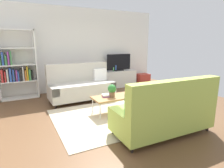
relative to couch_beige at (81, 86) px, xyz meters
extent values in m
plane|color=brown|center=(0.24, -1.46, -0.44)|extent=(7.68, 7.68, 0.00)
cube|color=white|center=(0.24, 1.34, 1.01)|extent=(6.40, 0.12, 2.90)
cube|color=beige|center=(0.34, -1.62, -0.44)|extent=(2.90, 2.20, 0.01)
cube|color=#B2ADA3|center=(-0.01, -0.07, -0.12)|extent=(1.92, 0.89, 0.44)
cube|color=#B2ADA3|center=(-0.02, 0.25, 0.38)|extent=(1.90, 0.25, 0.56)
cube|color=#B2ADA3|center=(0.84, -0.05, -0.01)|extent=(0.22, 0.84, 0.22)
cube|color=#B2ADA3|center=(-0.86, -0.09, -0.01)|extent=(0.22, 0.84, 0.22)
cylinder|color=black|center=(0.87, -0.39, -0.39)|extent=(0.05, 0.05, 0.10)
cylinder|color=black|center=(-0.87, -0.43, -0.39)|extent=(0.05, 0.05, 0.10)
cylinder|color=black|center=(0.85, 0.29, -0.39)|extent=(0.05, 0.05, 0.10)
cylinder|color=black|center=(-0.89, 0.25, -0.39)|extent=(0.05, 0.05, 0.10)
cube|color=white|center=(0.65, 0.09, 0.28)|extent=(0.40, 0.15, 0.36)
cube|color=#A3BC4C|center=(0.69, -2.77, -0.12)|extent=(1.92, 0.89, 0.44)
cube|color=#A3BC4C|center=(0.68, -3.09, 0.38)|extent=(1.90, 0.25, 0.56)
cube|color=#A3BC4C|center=(-0.16, -2.75, -0.01)|extent=(0.22, 0.85, 0.22)
cube|color=#A3BC4C|center=(1.54, -2.79, -0.01)|extent=(0.22, 0.85, 0.22)
cylinder|color=black|center=(-0.17, -2.41, -0.39)|extent=(0.05, 0.05, 0.10)
cylinder|color=black|center=(1.57, -2.46, -0.39)|extent=(0.05, 0.05, 0.10)
cylinder|color=black|center=(-0.19, -3.09, -0.39)|extent=(0.05, 0.05, 0.10)
cylinder|color=black|center=(1.55, -3.14, -0.39)|extent=(0.05, 0.05, 0.10)
cube|color=#288C4C|center=(0.01, -2.89, 0.28)|extent=(0.40, 0.15, 0.36)
cube|color=black|center=(0.46, -2.90, 0.28)|extent=(0.40, 0.15, 0.36)
cube|color=#9E7042|center=(0.39, -1.42, -0.04)|extent=(1.10, 0.56, 0.04)
cylinder|color=silver|center=(-0.11, -1.19, -0.25)|extent=(0.02, 0.02, 0.38)
cylinder|color=silver|center=(0.89, -1.19, -0.25)|extent=(0.02, 0.02, 0.38)
cylinder|color=silver|center=(-0.11, -1.65, -0.25)|extent=(0.02, 0.02, 0.38)
cylinder|color=silver|center=(0.89, -1.65, -0.25)|extent=(0.02, 0.02, 0.38)
cube|color=silver|center=(1.84, 1.00, -0.12)|extent=(1.40, 0.44, 0.64)
cube|color=black|center=(1.84, 0.98, 0.22)|extent=(0.36, 0.20, 0.04)
cube|color=black|center=(1.84, 0.98, 0.54)|extent=(1.00, 0.05, 0.60)
cube|color=white|center=(-1.13, 1.02, 0.61)|extent=(0.04, 0.36, 2.10)
cube|color=white|center=(-1.66, 1.02, 1.64)|extent=(1.10, 0.36, 0.04)
cube|color=white|center=(-1.66, 1.02, -0.42)|extent=(1.10, 0.36, 0.04)
cube|color=white|center=(-1.66, 1.02, 0.11)|extent=(1.02, 0.36, 0.03)
cube|color=white|center=(-1.66, 1.02, 0.61)|extent=(1.02, 0.36, 0.03)
cube|color=white|center=(-1.66, 1.02, 1.11)|extent=(1.02, 0.36, 0.03)
cube|color=red|center=(-2.09, 1.02, 0.31)|extent=(0.06, 0.29, 0.37)
cube|color=red|center=(-2.01, 1.02, 0.29)|extent=(0.04, 0.29, 0.32)
cube|color=silver|center=(-1.95, 1.02, 0.31)|extent=(0.04, 0.29, 0.38)
cube|color=#3359B2|center=(-1.87, 1.02, 0.32)|extent=(0.06, 0.29, 0.40)
cube|color=#3359B2|center=(-1.79, 1.02, 0.30)|extent=(0.04, 0.29, 0.36)
cube|color=purple|center=(-1.71, 1.02, 0.29)|extent=(0.03, 0.29, 0.33)
cube|color=#3359B2|center=(-1.66, 1.02, 0.28)|extent=(0.04, 0.29, 0.30)
cube|color=#262626|center=(-1.59, 1.02, 0.31)|extent=(0.05, 0.29, 0.36)
cube|color=silver|center=(-1.53, 1.02, 0.34)|extent=(0.03, 0.29, 0.44)
cube|color=orange|center=(-1.46, 1.02, 0.28)|extent=(0.04, 0.29, 0.32)
cube|color=gold|center=(-1.41, 1.02, 0.34)|extent=(0.04, 0.29, 0.43)
cube|color=#3F8C4C|center=(-1.35, 1.02, 0.29)|extent=(0.05, 0.29, 0.34)
cube|color=#262626|center=(-1.27, 1.02, 0.27)|extent=(0.04, 0.29, 0.29)
cube|color=#3F8C4C|center=(-2.09, 1.02, 0.77)|extent=(0.04, 0.29, 0.29)
cube|color=#3359B2|center=(-2.02, 1.02, 0.81)|extent=(0.05, 0.29, 0.37)
cube|color=#3F8C4C|center=(-1.95, 1.02, 0.77)|extent=(0.05, 0.29, 0.28)
cube|color=purple|center=(-1.88, 1.02, 0.82)|extent=(0.04, 0.29, 0.39)
cube|color=#3F8C4C|center=(-1.81, 1.02, 0.83)|extent=(0.03, 0.29, 0.41)
cube|color=#B2382D|center=(2.94, 0.90, -0.22)|extent=(0.52, 0.40, 0.44)
cylinder|color=brown|center=(0.30, -1.44, 0.04)|extent=(0.14, 0.14, 0.13)
sphere|color=#2D7233|center=(0.30, -1.44, 0.19)|extent=(0.20, 0.20, 0.20)
cube|color=purple|center=(0.21, -1.35, -0.01)|extent=(0.28, 0.24, 0.03)
cube|color=silver|center=(0.21, -1.35, 0.02)|extent=(0.27, 0.23, 0.03)
cylinder|color=silver|center=(1.26, 1.05, 0.27)|extent=(0.12, 0.12, 0.15)
cylinder|color=silver|center=(1.44, 1.05, 0.28)|extent=(0.10, 0.10, 0.17)
cylinder|color=#3F8C4C|center=(1.60, 0.96, 0.28)|extent=(0.05, 0.05, 0.15)
cylinder|color=#3359B2|center=(1.70, 0.96, 0.31)|extent=(0.05, 0.05, 0.22)
camera|label=1|loc=(-1.70, -5.32, 1.27)|focal=30.04mm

